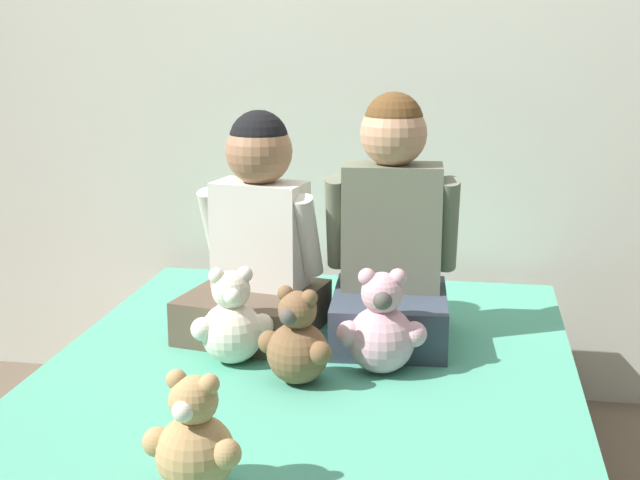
{
  "coord_description": "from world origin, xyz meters",
  "views": [
    {
      "loc": [
        0.37,
        -1.88,
        1.26
      ],
      "look_at": [
        0.0,
        0.31,
        0.72
      ],
      "focal_mm": 50.0,
      "sensor_mm": 36.0,
      "label": 1
    }
  ],
  "objects_px": {
    "bed": "(298,477)",
    "teddy_bear_between_children": "(297,343)",
    "child_on_right": "(391,238)",
    "teddy_bear_held_by_left_child": "(232,323)",
    "child_on_left": "(257,241)",
    "teddy_bear_held_by_right_child": "(381,329)",
    "teddy_bear_at_foot_of_bed": "(194,442)"
  },
  "relations": [
    {
      "from": "teddy_bear_held_by_left_child",
      "to": "teddy_bear_at_foot_of_bed",
      "type": "relative_size",
      "value": 1.07
    },
    {
      "from": "teddy_bear_held_by_right_child",
      "to": "teddy_bear_held_by_left_child",
      "type": "bearing_deg",
      "value": 172.43
    },
    {
      "from": "bed",
      "to": "teddy_bear_held_by_left_child",
      "type": "height_order",
      "value": "teddy_bear_held_by_left_child"
    },
    {
      "from": "bed",
      "to": "teddy_bear_held_by_right_child",
      "type": "distance_m",
      "value": 0.4
    },
    {
      "from": "child_on_left",
      "to": "child_on_right",
      "type": "xyz_separation_m",
      "value": [
        0.36,
        0.0,
        0.02
      ]
    },
    {
      "from": "teddy_bear_between_children",
      "to": "child_on_right",
      "type": "bearing_deg",
      "value": 83.87
    },
    {
      "from": "child_on_right",
      "to": "teddy_bear_held_by_left_child",
      "type": "height_order",
      "value": "child_on_right"
    },
    {
      "from": "bed",
      "to": "child_on_left",
      "type": "relative_size",
      "value": 3.21
    },
    {
      "from": "teddy_bear_held_by_right_child",
      "to": "teddy_bear_between_children",
      "type": "relative_size",
      "value": 1.11
    },
    {
      "from": "bed",
      "to": "teddy_bear_held_by_left_child",
      "type": "distance_m",
      "value": 0.4
    },
    {
      "from": "teddy_bear_held_by_right_child",
      "to": "teddy_bear_at_foot_of_bed",
      "type": "relative_size",
      "value": 1.13
    },
    {
      "from": "teddy_bear_at_foot_of_bed",
      "to": "child_on_right",
      "type": "bearing_deg",
      "value": 82.73
    },
    {
      "from": "child_on_right",
      "to": "teddy_bear_held_by_right_child",
      "type": "relative_size",
      "value": 2.52
    },
    {
      "from": "child_on_left",
      "to": "teddy_bear_held_by_right_child",
      "type": "relative_size",
      "value": 2.32
    },
    {
      "from": "teddy_bear_between_children",
      "to": "teddy_bear_at_foot_of_bed",
      "type": "height_order",
      "value": "teddy_bear_between_children"
    },
    {
      "from": "bed",
      "to": "teddy_bear_between_children",
      "type": "distance_m",
      "value": 0.32
    },
    {
      "from": "teddy_bear_held_by_right_child",
      "to": "teddy_bear_between_children",
      "type": "distance_m",
      "value": 0.21
    },
    {
      "from": "bed",
      "to": "child_on_right",
      "type": "height_order",
      "value": "child_on_right"
    },
    {
      "from": "child_on_left",
      "to": "child_on_right",
      "type": "distance_m",
      "value": 0.36
    },
    {
      "from": "teddy_bear_held_by_left_child",
      "to": "teddy_bear_at_foot_of_bed",
      "type": "bearing_deg",
      "value": -101.86
    },
    {
      "from": "child_on_left",
      "to": "teddy_bear_held_by_left_child",
      "type": "relative_size",
      "value": 2.45
    },
    {
      "from": "teddy_bear_held_by_right_child",
      "to": "teddy_bear_at_foot_of_bed",
      "type": "distance_m",
      "value": 0.68
    },
    {
      "from": "bed",
      "to": "teddy_bear_between_children",
      "type": "height_order",
      "value": "teddy_bear_between_children"
    },
    {
      "from": "child_on_left",
      "to": "teddy_bear_held_by_right_child",
      "type": "height_order",
      "value": "child_on_left"
    },
    {
      "from": "child_on_left",
      "to": "teddy_bear_between_children",
      "type": "xyz_separation_m",
      "value": [
        0.18,
        -0.35,
        -0.15
      ]
    },
    {
      "from": "teddy_bear_between_children",
      "to": "teddy_bear_held_by_right_child",
      "type": "bearing_deg",
      "value": 49.54
    },
    {
      "from": "bed",
      "to": "child_on_right",
      "type": "distance_m",
      "value": 0.66
    },
    {
      "from": "teddy_bear_held_by_right_child",
      "to": "child_on_right",
      "type": "bearing_deg",
      "value": 82.96
    },
    {
      "from": "child_on_right",
      "to": "teddy_bear_held_by_left_child",
      "type": "distance_m",
      "value": 0.48
    },
    {
      "from": "teddy_bear_held_by_right_child",
      "to": "child_on_left",
      "type": "bearing_deg",
      "value": 137.68
    },
    {
      "from": "bed",
      "to": "teddy_bear_at_foot_of_bed",
      "type": "height_order",
      "value": "teddy_bear_at_foot_of_bed"
    },
    {
      "from": "child_on_left",
      "to": "teddy_bear_held_by_left_child",
      "type": "bearing_deg",
      "value": -80.26
    }
  ]
}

